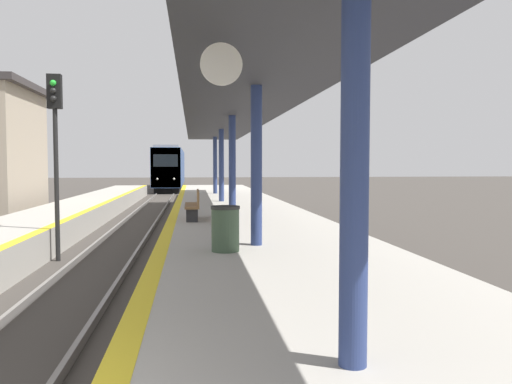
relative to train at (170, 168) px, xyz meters
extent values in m
cube|color=black|center=(0.00, 0.07, -1.93)|extent=(2.22, 17.46, 0.55)
cube|color=#33518C|center=(0.00, 0.07, 0.12)|extent=(2.61, 19.40, 3.55)
cube|color=yellow|center=(0.00, -9.55, 0.12)|extent=(2.56, 0.16, 3.48)
cube|color=black|center=(0.00, -9.61, 0.74)|extent=(2.09, 0.06, 1.06)
cube|color=gray|center=(0.00, 0.07, 2.01)|extent=(2.22, 18.43, 0.24)
sphere|color=white|center=(-0.72, -9.61, -0.86)|extent=(0.18, 0.18, 0.18)
sphere|color=white|center=(0.72, -9.61, -0.86)|extent=(0.18, 0.18, 0.18)
cylinder|color=black|center=(-1.29, -39.66, -0.18)|extent=(0.12, 0.12, 4.05)
cube|color=black|center=(-1.29, -39.66, 2.29)|extent=(0.36, 0.20, 0.90)
sphere|color=green|center=(-1.29, -39.79, 2.50)|extent=(0.16, 0.16, 0.16)
sphere|color=black|center=(-1.29, -39.79, 2.29)|extent=(0.16, 0.16, 0.16)
sphere|color=black|center=(-1.29, -39.79, 2.09)|extent=(0.16, 0.16, 0.16)
cylinder|color=navy|center=(3.65, -49.39, 0.34)|extent=(0.24, 0.24, 3.40)
cylinder|color=navy|center=(3.65, -42.90, 0.34)|extent=(0.24, 0.24, 3.40)
cylinder|color=navy|center=(3.65, -36.42, 0.34)|extent=(0.24, 0.24, 3.40)
cylinder|color=navy|center=(3.65, -29.93, 0.34)|extent=(0.24, 0.24, 3.40)
cylinder|color=navy|center=(3.65, -23.44, 0.34)|extent=(0.24, 0.24, 3.40)
cube|color=#2D2D33|center=(3.65, -36.42, 2.14)|extent=(3.22, 32.44, 0.20)
cylinder|color=white|center=(2.69, -46.80, 1.69)|extent=(0.56, 0.04, 0.56)
cylinder|color=#384C38|center=(2.94, -43.60, -0.93)|extent=(0.55, 0.55, 0.84)
cylinder|color=#262626|center=(2.94, -43.60, -0.48)|extent=(0.58, 0.58, 0.06)
cube|color=brown|center=(2.28, -37.70, -0.91)|extent=(0.44, 1.89, 0.08)
cube|color=brown|center=(2.47, -37.70, -0.65)|extent=(0.06, 1.89, 0.44)
cube|color=#262628|center=(2.28, -38.46, -1.15)|extent=(0.35, 0.08, 0.40)
cube|color=#262628|center=(2.28, -36.94, -1.15)|extent=(0.35, 0.08, 0.40)
camera|label=1|loc=(2.30, -53.45, 0.37)|focal=35.00mm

